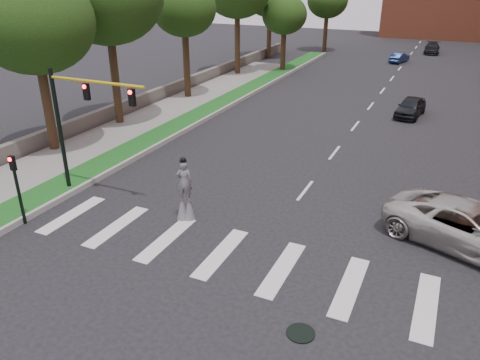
# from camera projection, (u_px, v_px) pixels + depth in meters

# --- Properties ---
(ground_plane) EXTENTS (160.00, 160.00, 0.00)m
(ground_plane) POSITION_uv_depth(u_px,v_px,m) (240.00, 275.00, 17.30)
(ground_plane) COLOR black
(ground_plane) RESTS_ON ground
(grass_median) EXTENTS (2.00, 60.00, 0.25)m
(grass_median) POSITION_uv_depth(u_px,v_px,m) (215.00, 107.00, 38.21)
(grass_median) COLOR #164E1A
(grass_median) RESTS_ON ground
(median_curb) EXTENTS (0.20, 60.00, 0.28)m
(median_curb) POSITION_uv_depth(u_px,v_px,m) (226.00, 108.00, 37.81)
(median_curb) COLOR #979792
(median_curb) RESTS_ON ground
(sidewalk_left) EXTENTS (4.00, 60.00, 0.18)m
(sidewalk_left) POSITION_uv_depth(u_px,v_px,m) (105.00, 138.00, 31.08)
(sidewalk_left) COLOR slate
(sidewalk_left) RESTS_ON ground
(stone_wall) EXTENTS (0.50, 56.00, 1.10)m
(stone_wall) POSITION_uv_depth(u_px,v_px,m) (170.00, 90.00, 41.79)
(stone_wall) COLOR #58524B
(stone_wall) RESTS_ON ground
(manhole) EXTENTS (0.90, 0.90, 0.04)m
(manhole) POSITION_uv_depth(u_px,v_px,m) (301.00, 333.00, 14.49)
(manhole) COLOR black
(manhole) RESTS_ON ground
(traffic_signal) EXTENTS (5.30, 0.23, 6.20)m
(traffic_signal) POSITION_uv_depth(u_px,v_px,m) (77.00, 114.00, 21.82)
(traffic_signal) COLOR black
(traffic_signal) RESTS_ON ground
(secondary_signal) EXTENTS (0.25, 0.21, 3.23)m
(secondary_signal) POSITION_uv_depth(u_px,v_px,m) (17.00, 184.00, 20.02)
(secondary_signal) COLOR black
(secondary_signal) RESTS_ON ground
(stilt_performer) EXTENTS (0.82, 0.70, 3.01)m
(stilt_performer) POSITION_uv_depth(u_px,v_px,m) (185.00, 194.00, 20.69)
(stilt_performer) COLOR #322114
(stilt_performer) RESTS_ON ground
(suv_crossing) EXTENTS (7.30, 5.22, 1.85)m
(suv_crossing) POSITION_uv_depth(u_px,v_px,m) (470.00, 227.00, 18.67)
(suv_crossing) COLOR beige
(suv_crossing) RESTS_ON ground
(car_near) EXTENTS (2.22, 4.43, 1.45)m
(car_near) POSITION_uv_depth(u_px,v_px,m) (411.00, 107.00, 35.90)
(car_near) COLOR black
(car_near) RESTS_ON ground
(car_mid) EXTENTS (2.09, 3.76, 1.17)m
(car_mid) POSITION_uv_depth(u_px,v_px,m) (399.00, 58.00, 56.99)
(car_mid) COLOR navy
(car_mid) RESTS_ON ground
(car_far) EXTENTS (2.10, 4.76, 1.36)m
(car_far) POSITION_uv_depth(u_px,v_px,m) (432.00, 48.00, 63.31)
(car_far) COLOR black
(car_far) RESTS_ON ground
(tree_1) EXTENTS (6.82, 6.82, 10.56)m
(tree_1) POSITION_uv_depth(u_px,v_px,m) (33.00, 23.00, 26.10)
(tree_1) COLOR #322114
(tree_1) RESTS_ON ground
(tree_3) EXTENTS (5.31, 5.31, 9.69)m
(tree_3) POSITION_uv_depth(u_px,v_px,m) (184.00, 10.00, 38.36)
(tree_3) COLOR #322114
(tree_3) RESTS_ON ground
(tree_6) EXTENTS (4.82, 4.82, 8.05)m
(tree_6) POSITION_uv_depth(u_px,v_px,m) (284.00, 15.00, 49.82)
(tree_6) COLOR #322114
(tree_6) RESTS_ON ground
(tree_7) EXTENTS (5.42, 5.42, 8.94)m
(tree_7) POSITION_uv_depth(u_px,v_px,m) (328.00, 1.00, 62.53)
(tree_7) COLOR #322114
(tree_7) RESTS_ON ground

